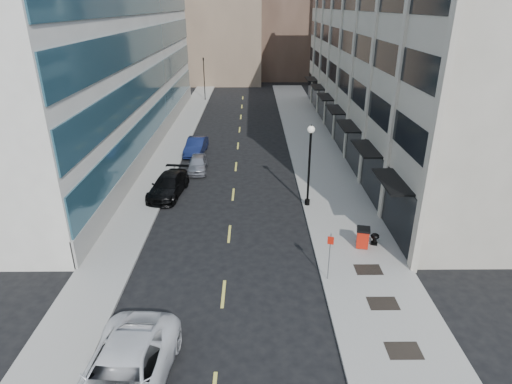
{
  "coord_description": "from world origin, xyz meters",
  "views": [
    {
      "loc": [
        1.46,
        -15.27,
        13.1
      ],
      "look_at": [
        1.68,
        9.75,
        2.07
      ],
      "focal_mm": 30.0,
      "sensor_mm": 36.0,
      "label": 1
    }
  ],
  "objects_px": {
    "trash_bin": "(363,237)",
    "car_blue_sedan": "(196,146)",
    "car_white_van": "(122,378)",
    "car_silver_sedan": "(198,164)",
    "traffic_signal": "(203,60)",
    "urn_planter": "(375,238)",
    "lamppost": "(310,159)",
    "sign_post": "(330,251)",
    "car_black_pickup": "(168,185)"
  },
  "relations": [
    {
      "from": "trash_bin",
      "to": "lamppost",
      "type": "bearing_deg",
      "value": 126.35
    },
    {
      "from": "car_blue_sedan",
      "to": "sign_post",
      "type": "height_order",
      "value": "sign_post"
    },
    {
      "from": "car_blue_sedan",
      "to": "sign_post",
      "type": "xyz_separation_m",
      "value": [
        9.18,
        -20.54,
        1.08
      ]
    },
    {
      "from": "car_white_van",
      "to": "trash_bin",
      "type": "bearing_deg",
      "value": 46.27
    },
    {
      "from": "car_white_van",
      "to": "lamppost",
      "type": "height_order",
      "value": "lamppost"
    },
    {
      "from": "traffic_signal",
      "to": "car_white_van",
      "type": "xyz_separation_m",
      "value": [
        2.3,
        -52.0,
        -4.81
      ]
    },
    {
      "from": "traffic_signal",
      "to": "urn_planter",
      "type": "bearing_deg",
      "value": -71.26
    },
    {
      "from": "car_blue_sedan",
      "to": "lamppost",
      "type": "xyz_separation_m",
      "value": [
        9.18,
        -11.67,
        2.81
      ]
    },
    {
      "from": "traffic_signal",
      "to": "car_silver_sedan",
      "type": "relative_size",
      "value": 1.79
    },
    {
      "from": "traffic_signal",
      "to": "trash_bin",
      "type": "xyz_separation_m",
      "value": [
        13.29,
        -41.87,
        -4.91
      ]
    },
    {
      "from": "car_silver_sedan",
      "to": "car_blue_sedan",
      "type": "bearing_deg",
      "value": 95.92
    },
    {
      "from": "traffic_signal",
      "to": "car_white_van",
      "type": "distance_m",
      "value": 52.27
    },
    {
      "from": "car_white_van",
      "to": "urn_planter",
      "type": "distance_m",
      "value": 15.76
    },
    {
      "from": "car_black_pickup",
      "to": "car_blue_sedan",
      "type": "distance_m",
      "value": 9.58
    },
    {
      "from": "car_silver_sedan",
      "to": "car_blue_sedan",
      "type": "xyz_separation_m",
      "value": [
        -0.68,
        4.6,
        0.09
      ]
    },
    {
      "from": "traffic_signal",
      "to": "car_black_pickup",
      "type": "distance_m",
      "value": 34.37
    },
    {
      "from": "car_white_van",
      "to": "sign_post",
      "type": "bearing_deg",
      "value": 43.1
    },
    {
      "from": "traffic_signal",
      "to": "sign_post",
      "type": "distance_m",
      "value": 46.44
    },
    {
      "from": "lamppost",
      "to": "sign_post",
      "type": "height_order",
      "value": "lamppost"
    },
    {
      "from": "car_blue_sedan",
      "to": "car_silver_sedan",
      "type": "bearing_deg",
      "value": -77.0
    },
    {
      "from": "car_black_pickup",
      "to": "lamppost",
      "type": "xyz_separation_m",
      "value": [
        10.1,
        -2.13,
        2.8
      ]
    },
    {
      "from": "sign_post",
      "to": "trash_bin",
      "type": "bearing_deg",
      "value": 70.04
    },
    {
      "from": "trash_bin",
      "to": "car_white_van",
      "type": "bearing_deg",
      "value": -124.45
    },
    {
      "from": "trash_bin",
      "to": "sign_post",
      "type": "bearing_deg",
      "value": -115.67
    },
    {
      "from": "urn_planter",
      "to": "lamppost",
      "type": "bearing_deg",
      "value": 121.28
    },
    {
      "from": "car_blue_sedan",
      "to": "car_white_van",
      "type": "bearing_deg",
      "value": -84.01
    },
    {
      "from": "sign_post",
      "to": "urn_planter",
      "type": "bearing_deg",
      "value": 64.82
    },
    {
      "from": "car_white_van",
      "to": "lamppost",
      "type": "relative_size",
      "value": 1.13
    },
    {
      "from": "lamppost",
      "to": "sign_post",
      "type": "relative_size",
      "value": 2.19
    },
    {
      "from": "car_silver_sedan",
      "to": "urn_planter",
      "type": "relative_size",
      "value": 5.58
    },
    {
      "from": "trash_bin",
      "to": "urn_planter",
      "type": "relative_size",
      "value": 1.75
    },
    {
      "from": "car_blue_sedan",
      "to": "urn_planter",
      "type": "xyz_separation_m",
      "value": [
        12.48,
        -17.1,
        -0.18
      ]
    },
    {
      "from": "car_black_pickup",
      "to": "car_silver_sedan",
      "type": "distance_m",
      "value": 5.19
    },
    {
      "from": "car_white_van",
      "to": "sign_post",
      "type": "relative_size",
      "value": 2.47
    },
    {
      "from": "trash_bin",
      "to": "car_blue_sedan",
      "type": "bearing_deg",
      "value": 136.74
    },
    {
      "from": "trash_bin",
      "to": "urn_planter",
      "type": "bearing_deg",
      "value": 34.24
    },
    {
      "from": "lamppost",
      "to": "car_black_pickup",
      "type": "bearing_deg",
      "value": 168.11
    },
    {
      "from": "car_silver_sedan",
      "to": "trash_bin",
      "type": "bearing_deg",
      "value": -51.87
    },
    {
      "from": "car_blue_sedan",
      "to": "lamppost",
      "type": "bearing_deg",
      "value": -47.22
    },
    {
      "from": "car_black_pickup",
      "to": "lamppost",
      "type": "distance_m",
      "value": 10.69
    },
    {
      "from": "car_white_van",
      "to": "urn_planter",
      "type": "xyz_separation_m",
      "value": [
        11.8,
        10.44,
        -0.34
      ]
    },
    {
      "from": "car_white_van",
      "to": "traffic_signal",
      "type": "bearing_deg",
      "value": 96.16
    },
    {
      "from": "car_white_van",
      "to": "sign_post",
      "type": "height_order",
      "value": "sign_post"
    },
    {
      "from": "traffic_signal",
      "to": "car_silver_sedan",
      "type": "distance_m",
      "value": 29.59
    },
    {
      "from": "car_white_van",
      "to": "car_silver_sedan",
      "type": "relative_size",
      "value": 1.68
    },
    {
      "from": "car_silver_sedan",
      "to": "car_white_van",
      "type": "bearing_deg",
      "value": -92.5
    },
    {
      "from": "trash_bin",
      "to": "lamppost",
      "type": "height_order",
      "value": "lamppost"
    },
    {
      "from": "car_white_van",
      "to": "car_silver_sedan",
      "type": "distance_m",
      "value": 22.94
    },
    {
      "from": "car_blue_sedan",
      "to": "sign_post",
      "type": "distance_m",
      "value": 22.53
    },
    {
      "from": "car_blue_sedan",
      "to": "lamppost",
      "type": "relative_size",
      "value": 0.79
    }
  ]
}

